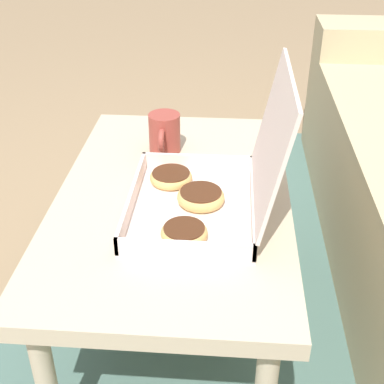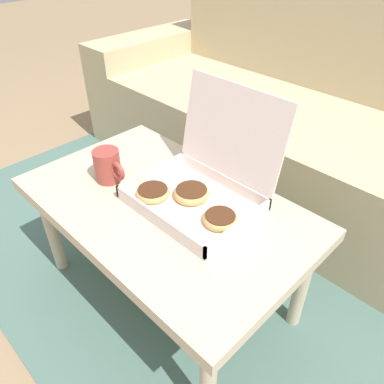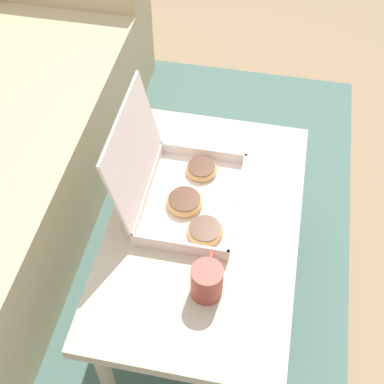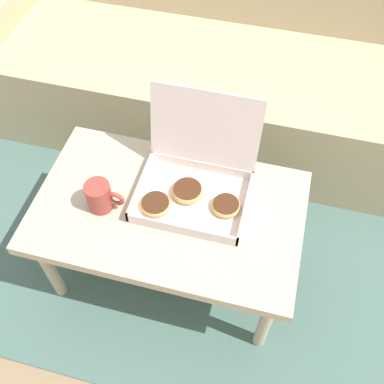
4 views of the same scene
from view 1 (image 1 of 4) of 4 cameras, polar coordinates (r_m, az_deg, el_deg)
ground_plane at (r=1.56m, az=2.81°, el=-14.08°), size 12.00×12.00×0.00m
area_rug at (r=1.59m, az=14.05°, el=-14.16°), size 2.56×1.87×0.01m
coffee_table at (r=1.32m, az=-1.97°, el=-1.94°), size 0.92×0.56×0.44m
pastry_box at (r=1.20m, az=1.77°, el=0.44°), size 0.38×0.34×0.33m
coffee_mug at (r=1.46m, az=-2.96°, el=6.25°), size 0.13×0.09×0.11m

